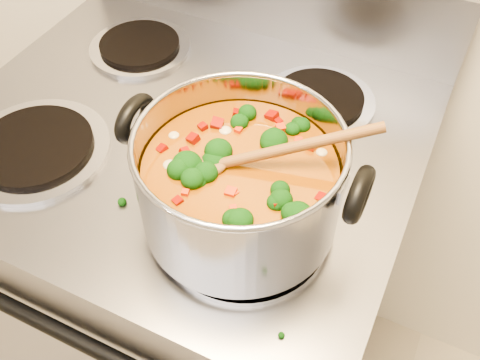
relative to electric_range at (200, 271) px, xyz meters
name	(u,v)px	position (x,y,z in m)	size (l,w,h in m)	color
electric_range	(200,271)	(0.00, 0.00, 0.00)	(0.76, 0.69, 1.08)	gray
stockpot	(240,183)	(0.17, -0.14, 0.54)	(0.32, 0.27, 0.16)	#9C9CA4
wooden_spoon	(248,157)	(0.18, -0.14, 0.58)	(0.23, 0.14, 0.09)	brown
cooktop_crumbs	(182,264)	(0.13, -0.24, 0.46)	(0.22, 0.21, 0.01)	black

